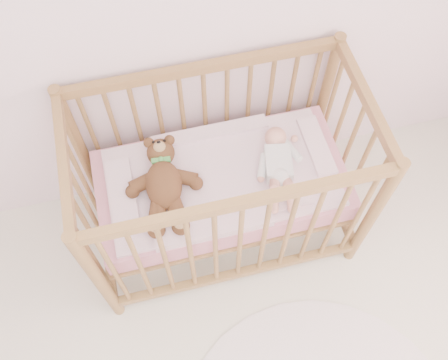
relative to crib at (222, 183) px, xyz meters
name	(u,v)px	position (x,y,z in m)	size (l,w,h in m)	color
wall_back	(119,1)	(-0.30, 0.40, 0.85)	(4.00, 0.02, 2.70)	white
crib	(222,183)	(0.00, 0.00, 0.00)	(1.36, 0.76, 1.00)	#9C7042
mattress	(222,185)	(0.00, 0.00, -0.01)	(1.22, 0.62, 0.13)	pink
blanket	(222,177)	(0.00, 0.00, 0.06)	(1.10, 0.58, 0.06)	#F8ABC3
baby	(279,161)	(0.28, -0.02, 0.14)	(0.23, 0.48, 0.12)	white
teddy_bear	(164,184)	(-0.28, -0.02, 0.15)	(0.38, 0.54, 0.15)	brown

